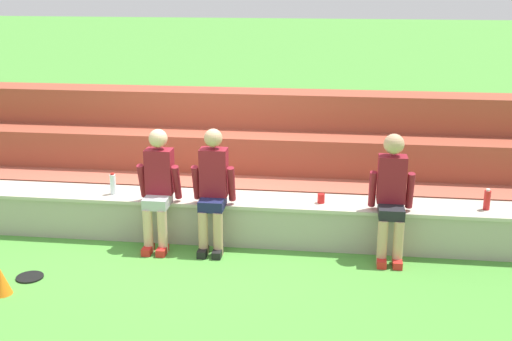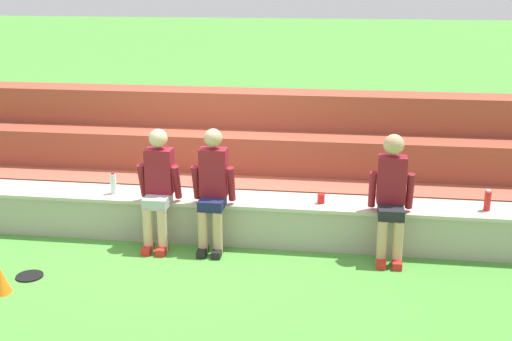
{
  "view_description": "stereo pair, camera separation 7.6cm",
  "coord_description": "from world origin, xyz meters",
  "px_view_note": "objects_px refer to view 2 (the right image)",
  "views": [
    {
      "loc": [
        1.71,
        -6.81,
        3.03
      ],
      "look_at": [
        0.79,
        0.27,
        0.86
      ],
      "focal_mm": 45.58,
      "sensor_mm": 36.0,
      "label": 1
    },
    {
      "loc": [
        1.78,
        -6.8,
        3.03
      ],
      "look_at": [
        0.79,
        0.27,
        0.86
      ],
      "focal_mm": 45.58,
      "sensor_mm": 36.0,
      "label": 2
    }
  ],
  "objects_px": {
    "person_far_left": "(158,186)",
    "person_center": "(391,194)",
    "plastic_cup_middle": "(321,199)",
    "water_bottle_near_left": "(488,201)",
    "frisbee": "(30,276)",
    "sports_cone": "(0,280)",
    "person_left_of_center": "(213,187)",
    "water_bottle_near_right": "(113,184)"
  },
  "relations": [
    {
      "from": "person_left_of_center",
      "to": "frisbee",
      "type": "relative_size",
      "value": 4.98
    },
    {
      "from": "person_center",
      "to": "frisbee",
      "type": "bearing_deg",
      "value": -164.47
    },
    {
      "from": "plastic_cup_middle",
      "to": "sports_cone",
      "type": "height_order",
      "value": "plastic_cup_middle"
    },
    {
      "from": "water_bottle_near_left",
      "to": "frisbee",
      "type": "distance_m",
      "value": 5.0
    },
    {
      "from": "person_center",
      "to": "plastic_cup_middle",
      "type": "bearing_deg",
      "value": 162.41
    },
    {
      "from": "water_bottle_near_left",
      "to": "water_bottle_near_right",
      "type": "relative_size",
      "value": 0.92
    },
    {
      "from": "person_far_left",
      "to": "frisbee",
      "type": "height_order",
      "value": "person_far_left"
    },
    {
      "from": "person_left_of_center",
      "to": "water_bottle_near_left",
      "type": "distance_m",
      "value": 3.05
    },
    {
      "from": "person_center",
      "to": "plastic_cup_middle",
      "type": "relative_size",
      "value": 12.93
    },
    {
      "from": "person_far_left",
      "to": "person_center",
      "type": "relative_size",
      "value": 0.99
    },
    {
      "from": "sports_cone",
      "to": "frisbee",
      "type": "bearing_deg",
      "value": 73.55
    },
    {
      "from": "person_far_left",
      "to": "water_bottle_near_right",
      "type": "height_order",
      "value": "person_far_left"
    },
    {
      "from": "person_center",
      "to": "plastic_cup_middle",
      "type": "height_order",
      "value": "person_center"
    },
    {
      "from": "person_far_left",
      "to": "sports_cone",
      "type": "xyz_separation_m",
      "value": [
        -1.23,
        -1.37,
        -0.58
      ]
    },
    {
      "from": "person_far_left",
      "to": "plastic_cup_middle",
      "type": "distance_m",
      "value": 1.86
    },
    {
      "from": "sports_cone",
      "to": "person_left_of_center",
      "type": "bearing_deg",
      "value": 36.41
    },
    {
      "from": "water_bottle_near_left",
      "to": "plastic_cup_middle",
      "type": "height_order",
      "value": "water_bottle_near_left"
    },
    {
      "from": "person_far_left",
      "to": "person_left_of_center",
      "type": "relative_size",
      "value": 0.98
    },
    {
      "from": "person_left_of_center",
      "to": "person_center",
      "type": "xyz_separation_m",
      "value": [
        1.97,
        0.03,
        0.01
      ]
    },
    {
      "from": "person_far_left",
      "to": "water_bottle_near_right",
      "type": "bearing_deg",
      "value": 156.83
    },
    {
      "from": "plastic_cup_middle",
      "to": "person_left_of_center",
      "type": "bearing_deg",
      "value": -167.27
    },
    {
      "from": "water_bottle_near_left",
      "to": "frisbee",
      "type": "relative_size",
      "value": 0.86
    },
    {
      "from": "person_far_left",
      "to": "person_center",
      "type": "bearing_deg",
      "value": 0.7
    },
    {
      "from": "person_center",
      "to": "water_bottle_near_left",
      "type": "distance_m",
      "value": 1.1
    },
    {
      "from": "person_far_left",
      "to": "sports_cone",
      "type": "relative_size",
      "value": 4.83
    },
    {
      "from": "sports_cone",
      "to": "person_center",
      "type": "bearing_deg",
      "value": 20.09
    },
    {
      "from": "person_center",
      "to": "water_bottle_near_right",
      "type": "distance_m",
      "value": 3.24
    },
    {
      "from": "person_left_of_center",
      "to": "water_bottle_near_left",
      "type": "relative_size",
      "value": 5.79
    },
    {
      "from": "person_left_of_center",
      "to": "plastic_cup_middle",
      "type": "height_order",
      "value": "person_left_of_center"
    },
    {
      "from": "frisbee",
      "to": "sports_cone",
      "type": "xyz_separation_m",
      "value": [
        -0.11,
        -0.37,
        0.13
      ]
    },
    {
      "from": "person_far_left",
      "to": "water_bottle_near_left",
      "type": "height_order",
      "value": "person_far_left"
    },
    {
      "from": "water_bottle_near_right",
      "to": "plastic_cup_middle",
      "type": "distance_m",
      "value": 2.47
    },
    {
      "from": "water_bottle_near_left",
      "to": "water_bottle_near_right",
      "type": "bearing_deg",
      "value": -179.69
    },
    {
      "from": "water_bottle_near_left",
      "to": "plastic_cup_middle",
      "type": "relative_size",
      "value": 2.24
    },
    {
      "from": "plastic_cup_middle",
      "to": "person_far_left",
      "type": "bearing_deg",
      "value": -171.48
    },
    {
      "from": "person_left_of_center",
      "to": "plastic_cup_middle",
      "type": "bearing_deg",
      "value": 12.73
    },
    {
      "from": "water_bottle_near_right",
      "to": "person_center",
      "type": "bearing_deg",
      "value": -4.23
    },
    {
      "from": "person_center",
      "to": "sports_cone",
      "type": "relative_size",
      "value": 4.89
    },
    {
      "from": "plastic_cup_middle",
      "to": "water_bottle_near_right",
      "type": "bearing_deg",
      "value": -179.91
    },
    {
      "from": "water_bottle_near_right",
      "to": "frisbee",
      "type": "relative_size",
      "value": 0.93
    },
    {
      "from": "person_left_of_center",
      "to": "frisbee",
      "type": "height_order",
      "value": "person_left_of_center"
    },
    {
      "from": "person_left_of_center",
      "to": "water_bottle_near_right",
      "type": "distance_m",
      "value": 1.29
    }
  ]
}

